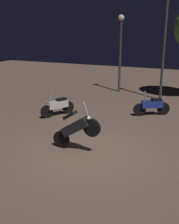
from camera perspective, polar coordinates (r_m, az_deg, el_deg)
ground_plane at (r=8.61m, az=-0.34°, el=-8.43°), size 40.00×40.00×0.00m
motorcycle_black_foreground at (r=8.47m, az=-2.89°, el=-3.43°), size 1.66×0.34×1.63m
motorcycle_white_parked_left at (r=12.14m, az=-6.64°, el=1.26°), size 0.86×1.52×1.11m
motorcycle_blue_parked_right at (r=12.41m, az=12.89°, el=1.29°), size 1.45×0.99×1.11m
streetlamp_near at (r=16.62m, az=6.47°, el=14.06°), size 0.36×0.36×4.49m
streetlamp_far at (r=14.96m, az=15.50°, el=16.03°), size 0.36×0.36×5.80m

